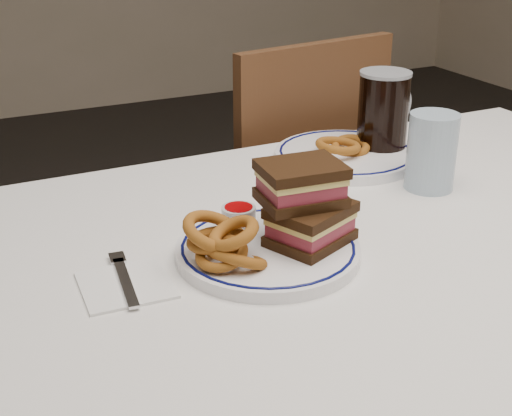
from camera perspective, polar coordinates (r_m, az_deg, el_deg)
name	(u,v)px	position (r m, az deg, el deg)	size (l,w,h in m)	color
dining_table	(384,286)	(1.16, 10.17, -6.12)	(1.27, 0.87, 0.75)	white
chair_far	(282,203)	(1.80, 2.10, 0.41)	(0.49, 0.49, 0.92)	#432615
main_plate	(268,250)	(1.00, 0.96, -3.38)	(0.26, 0.26, 0.02)	white
reuben_sandwich	(306,204)	(0.99, 4.01, 0.35)	(0.14, 0.13, 0.12)	black
onion_rings_main	(224,242)	(0.95, -2.58, -2.77)	(0.11, 0.12, 0.09)	brown
ketchup_ramekin	(239,215)	(1.05, -1.40, -0.56)	(0.05, 0.05, 0.03)	silver
beer_mug	(384,113)	(1.40, 10.21, 7.53)	(0.14, 0.10, 0.16)	black
water_glass	(432,152)	(1.25, 13.87, 4.40)	(0.08, 0.08, 0.13)	#A2BCD2
far_plate	(346,155)	(1.37, 7.19, 4.24)	(0.27, 0.27, 0.02)	white
onion_rings_far	(344,146)	(1.36, 7.02, 4.95)	(0.12, 0.09, 0.04)	brown
napkin_fork	(125,283)	(0.95, -10.40, -5.94)	(0.12, 0.15, 0.01)	white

